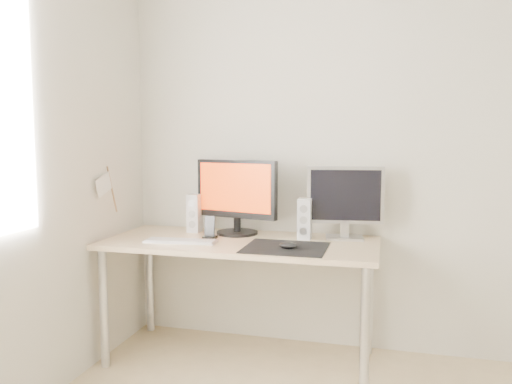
{
  "coord_description": "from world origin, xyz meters",
  "views": [
    {
      "loc": [
        -0.11,
        -1.4,
        1.32
      ],
      "look_at": [
        -0.86,
        1.47,
        1.01
      ],
      "focal_mm": 35.0,
      "sensor_mm": 36.0,
      "label": 1
    }
  ],
  "objects_px": {
    "keyboard": "(181,241)",
    "phone_dock": "(210,232)",
    "main_monitor": "(236,194)",
    "speaker_left": "(194,213)",
    "speaker_right": "(305,219)",
    "mouse": "(288,245)",
    "second_monitor": "(345,199)",
    "desk": "(240,253)"
  },
  "relations": [
    {
      "from": "mouse",
      "to": "keyboard",
      "type": "height_order",
      "value": "mouse"
    },
    {
      "from": "speaker_left",
      "to": "phone_dock",
      "type": "bearing_deg",
      "value": -47.39
    },
    {
      "from": "phone_dock",
      "to": "second_monitor",
      "type": "bearing_deg",
      "value": 14.14
    },
    {
      "from": "mouse",
      "to": "speaker_left",
      "type": "relative_size",
      "value": 0.4
    },
    {
      "from": "desk",
      "to": "main_monitor",
      "type": "height_order",
      "value": "main_monitor"
    },
    {
      "from": "second_monitor",
      "to": "keyboard",
      "type": "bearing_deg",
      "value": -159.49
    },
    {
      "from": "keyboard",
      "to": "speaker_right",
      "type": "bearing_deg",
      "value": 21.73
    },
    {
      "from": "desk",
      "to": "speaker_left",
      "type": "height_order",
      "value": "speaker_left"
    },
    {
      "from": "mouse",
      "to": "main_monitor",
      "type": "relative_size",
      "value": 0.18
    },
    {
      "from": "desk",
      "to": "keyboard",
      "type": "height_order",
      "value": "keyboard"
    },
    {
      "from": "keyboard",
      "to": "phone_dock",
      "type": "height_order",
      "value": "phone_dock"
    },
    {
      "from": "keyboard",
      "to": "phone_dock",
      "type": "xyz_separation_m",
      "value": [
        0.13,
        0.14,
        0.03
      ]
    },
    {
      "from": "main_monitor",
      "to": "keyboard",
      "type": "bearing_deg",
      "value": -126.81
    },
    {
      "from": "main_monitor",
      "to": "speaker_left",
      "type": "relative_size",
      "value": 2.24
    },
    {
      "from": "speaker_right",
      "to": "phone_dock",
      "type": "xyz_separation_m",
      "value": [
        -0.55,
        -0.13,
        -0.08
      ]
    },
    {
      "from": "main_monitor",
      "to": "speaker_right",
      "type": "xyz_separation_m",
      "value": [
        0.44,
        -0.05,
        -0.13
      ]
    },
    {
      "from": "speaker_right",
      "to": "keyboard",
      "type": "bearing_deg",
      "value": -158.27
    },
    {
      "from": "mouse",
      "to": "second_monitor",
      "type": "relative_size",
      "value": 0.22
    },
    {
      "from": "desk",
      "to": "keyboard",
      "type": "bearing_deg",
      "value": -156.67
    },
    {
      "from": "speaker_left",
      "to": "phone_dock",
      "type": "distance_m",
      "value": 0.27
    },
    {
      "from": "mouse",
      "to": "desk",
      "type": "bearing_deg",
      "value": 153.26
    },
    {
      "from": "second_monitor",
      "to": "main_monitor",
      "type": "bearing_deg",
      "value": -178.33
    },
    {
      "from": "desk",
      "to": "speaker_left",
      "type": "distance_m",
      "value": 0.46
    },
    {
      "from": "mouse",
      "to": "speaker_right",
      "type": "height_order",
      "value": "speaker_right"
    },
    {
      "from": "second_monitor",
      "to": "phone_dock",
      "type": "relative_size",
      "value": 3.29
    },
    {
      "from": "main_monitor",
      "to": "speaker_right",
      "type": "bearing_deg",
      "value": -6.51
    },
    {
      "from": "keyboard",
      "to": "phone_dock",
      "type": "relative_size",
      "value": 3.11
    },
    {
      "from": "second_monitor",
      "to": "desk",
      "type": "bearing_deg",
      "value": -161.06
    },
    {
      "from": "main_monitor",
      "to": "keyboard",
      "type": "relative_size",
      "value": 1.27
    },
    {
      "from": "second_monitor",
      "to": "speaker_left",
      "type": "bearing_deg",
      "value": -179.37
    },
    {
      "from": "mouse",
      "to": "phone_dock",
      "type": "relative_size",
      "value": 0.71
    },
    {
      "from": "speaker_right",
      "to": "phone_dock",
      "type": "height_order",
      "value": "speaker_right"
    },
    {
      "from": "main_monitor",
      "to": "mouse",
      "type": "bearing_deg",
      "value": -40.87
    },
    {
      "from": "speaker_right",
      "to": "keyboard",
      "type": "xyz_separation_m",
      "value": [
        -0.68,
        -0.27,
        -0.11
      ]
    },
    {
      "from": "phone_dock",
      "to": "keyboard",
      "type": "bearing_deg",
      "value": -131.5
    },
    {
      "from": "main_monitor",
      "to": "phone_dock",
      "type": "distance_m",
      "value": 0.3
    },
    {
      "from": "second_monitor",
      "to": "phone_dock",
      "type": "bearing_deg",
      "value": -165.86
    },
    {
      "from": "mouse",
      "to": "main_monitor",
      "type": "xyz_separation_m",
      "value": [
        -0.4,
        0.34,
        0.23
      ]
    },
    {
      "from": "mouse",
      "to": "phone_dock",
      "type": "height_order",
      "value": "phone_dock"
    },
    {
      "from": "phone_dock",
      "to": "mouse",
      "type": "bearing_deg",
      "value": -17.95
    },
    {
      "from": "main_monitor",
      "to": "phone_dock",
      "type": "relative_size",
      "value": 3.97
    },
    {
      "from": "desk",
      "to": "keyboard",
      "type": "relative_size",
      "value": 3.74
    }
  ]
}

